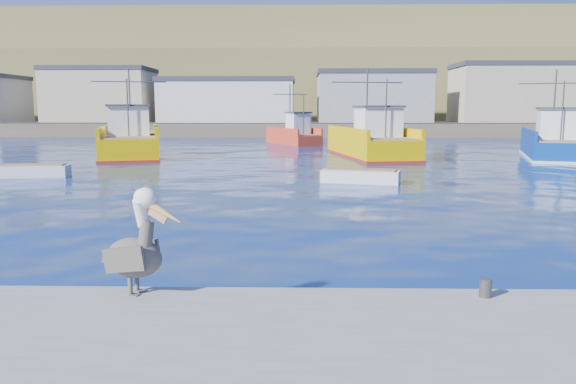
# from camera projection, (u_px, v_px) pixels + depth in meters

# --- Properties ---
(ground) EXTENTS (260.00, 260.00, 0.00)m
(ground) POSITION_uv_depth(u_px,v_px,m) (300.00, 267.00, 12.58)
(ground) COLOR navy
(ground) RESTS_ON ground
(dock_bollards) EXTENTS (36.20, 0.20, 0.30)m
(dock_bollards) POSITION_uv_depth(u_px,v_px,m) (337.00, 287.00, 9.11)
(dock_bollards) COLOR #4C4C4C
(dock_bollards) RESTS_ON dock
(far_shore) EXTENTS (200.00, 81.00, 24.00)m
(far_shore) POSITION_uv_depth(u_px,v_px,m) (300.00, 83.00, 119.25)
(far_shore) COLOR brown
(far_shore) RESTS_ON ground
(trawler_yellow_a) EXTENTS (7.01, 12.70, 6.61)m
(trawler_yellow_a) POSITION_uv_depth(u_px,v_px,m) (131.00, 142.00, 41.74)
(trawler_yellow_a) COLOR #D6AD00
(trawler_yellow_a) RESTS_ON ground
(trawler_yellow_b) EXTENTS (5.91, 12.01, 6.54)m
(trawler_yellow_b) POSITION_uv_depth(u_px,v_px,m) (372.00, 143.00, 41.16)
(trawler_yellow_b) COLOR #D6AD00
(trawler_yellow_b) RESTS_ON ground
(trawler_blue) EXTENTS (6.57, 11.15, 6.42)m
(trawler_blue) POSITION_uv_depth(u_px,v_px,m) (554.00, 144.00, 40.16)
(trawler_blue) COLOR navy
(trawler_blue) RESTS_ON ground
(boat_orange) EXTENTS (5.81, 7.65, 5.94)m
(boat_orange) POSITION_uv_depth(u_px,v_px,m) (294.00, 134.00, 55.98)
(boat_orange) COLOR red
(boat_orange) RESTS_ON ground
(skiff_left) EXTENTS (3.84, 1.81, 0.80)m
(skiff_left) POSITION_uv_depth(u_px,v_px,m) (31.00, 172.00, 29.14)
(skiff_left) COLOR silver
(skiff_left) RESTS_ON ground
(skiff_mid) EXTENTS (3.90, 2.21, 0.80)m
(skiff_mid) POSITION_uv_depth(u_px,v_px,m) (360.00, 177.00, 26.89)
(skiff_mid) COLOR silver
(skiff_mid) RESTS_ON ground
(pelican) EXTENTS (1.43, 0.79, 1.77)m
(pelican) POSITION_uv_depth(u_px,v_px,m) (137.00, 249.00, 9.14)
(pelican) COLOR #595451
(pelican) RESTS_ON dock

